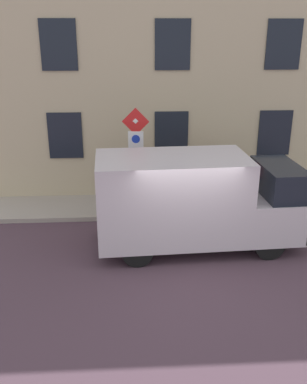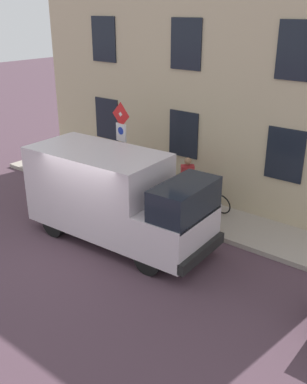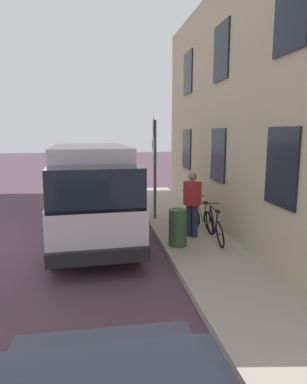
% 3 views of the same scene
% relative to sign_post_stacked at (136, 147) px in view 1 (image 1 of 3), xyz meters
% --- Properties ---
extents(ground_plane, '(80.00, 80.00, 0.00)m').
position_rel_sign_post_stacked_xyz_m(ground_plane, '(-2.66, -1.19, -2.25)').
color(ground_plane, '#4C3641').
extents(sidewalk_slab, '(1.89, 14.58, 0.14)m').
position_rel_sign_post_stacked_xyz_m(sidewalk_slab, '(0.73, -1.19, -2.18)').
color(sidewalk_slab, '#A3978B').
rests_on(sidewalk_slab, ground_plane).
extents(building_facade, '(0.75, 12.58, 6.96)m').
position_rel_sign_post_stacked_xyz_m(building_facade, '(2.03, -1.19, 1.23)').
color(building_facade, '#C2B08C').
rests_on(building_facade, ground_plane).
extents(sign_post_stacked, '(0.17, 0.56, 3.13)m').
position_rel_sign_post_stacked_xyz_m(sign_post_stacked, '(0.00, 0.00, 0.00)').
color(sign_post_stacked, '#474C47').
rests_on(sign_post_stacked, sidewalk_slab).
extents(delivery_van, '(2.27, 5.42, 2.50)m').
position_rel_sign_post_stacked_xyz_m(delivery_van, '(-1.92, -1.47, -0.91)').
color(delivery_van, silver).
rests_on(delivery_van, ground_plane).
extents(bicycle_black, '(0.46, 1.72, 0.89)m').
position_rel_sign_post_stacked_xyz_m(bicycle_black, '(1.13, -2.54, -1.74)').
color(bicycle_black, black).
rests_on(bicycle_black, sidewalk_slab).
extents(bicycle_green, '(0.46, 1.72, 0.89)m').
position_rel_sign_post_stacked_xyz_m(bicycle_green, '(1.13, -1.50, -1.74)').
color(bicycle_green, black).
rests_on(bicycle_green, sidewalk_slab).
extents(bicycle_red, '(0.46, 1.71, 0.89)m').
position_rel_sign_post_stacked_xyz_m(bicycle_red, '(1.13, -0.45, -1.74)').
color(bicycle_red, black).
rests_on(bicycle_red, sidewalk_slab).
extents(pedestrian, '(0.46, 0.47, 1.72)m').
position_rel_sign_post_stacked_xyz_m(pedestrian, '(0.68, -2.05, -1.18)').
color(pedestrian, '#262B47').
rests_on(pedestrian, sidewalk_slab).
extents(litter_bin, '(0.44, 0.44, 0.90)m').
position_rel_sign_post_stacked_xyz_m(litter_bin, '(0.14, -2.72, -1.66)').
color(litter_bin, '#2D5133').
rests_on(litter_bin, sidewalk_slab).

